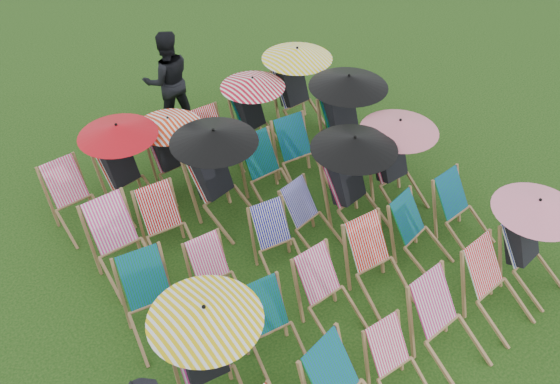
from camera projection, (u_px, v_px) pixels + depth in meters
ground at (296, 257)px, 8.46m from camera, size 100.00×100.00×0.00m
deckchair_2 at (401, 368)px, 6.62m from camera, size 0.59×0.79×0.83m
deckchair_3 at (450, 327)px, 6.93m from camera, size 0.70×0.95×1.00m
deckchair_4 at (499, 288)px, 7.40m from camera, size 0.68×0.92×0.96m
deckchair_5 at (533, 242)px, 7.71m from camera, size 1.08×1.15×1.28m
deckchair_6 at (209, 358)px, 6.35m from camera, size 1.17×1.24×1.39m
deckchair_7 at (275, 331)px, 6.96m from camera, size 0.69×0.89×0.89m
deckchair_8 at (331, 295)px, 7.35m from camera, size 0.61×0.85×0.90m
deckchair_9 at (379, 264)px, 7.70m from camera, size 0.70×0.92×0.95m
deckchair_10 at (421, 235)px, 8.15m from camera, size 0.74×0.92×0.89m
deckchair_11 at (464, 212)px, 8.48m from camera, size 0.65×0.87×0.91m
deckchair_12 at (153, 304)px, 7.21m from camera, size 0.78×0.99×0.97m
deckchair_13 at (217, 278)px, 7.61m from camera, size 0.61×0.80×0.82m
deckchair_14 at (279, 243)px, 8.05m from camera, size 0.68×0.86×0.85m
deckchair_15 at (312, 218)px, 8.42m from camera, size 0.68×0.86×0.85m
deckchair_16 at (355, 181)px, 8.53m from camera, size 1.18×1.26×1.40m
deckchair_17 at (398, 161)px, 8.95m from camera, size 1.11×1.16×1.32m
deckchair_18 at (122, 245)px, 7.91m from camera, size 0.68×0.94×1.01m
deckchair_19 at (167, 228)px, 8.23m from camera, size 0.70×0.90×0.91m
deckchair_20 at (220, 175)px, 8.60m from camera, size 1.21×1.31×1.44m
deckchair_21 at (269, 173)px, 9.11m from camera, size 0.65×0.89×0.94m
deckchair_22 at (301, 155)px, 9.43m from camera, size 0.73×0.94×0.94m
deckchair_23 at (348, 118)px, 9.69m from camera, size 1.22×1.27×1.44m
deckchair_24 at (75, 200)px, 8.66m from camera, size 0.63×0.87×0.92m
deckchair_25 at (125, 166)px, 8.86m from camera, size 1.12×1.20×1.33m
deckchair_26 at (173, 153)px, 9.23m from camera, size 0.99×1.03×1.17m
deckchair_27 at (215, 143)px, 9.73m from camera, size 0.64×0.86×0.89m
deckchair_28 at (256, 112)px, 10.03m from camera, size 1.03×1.11×1.22m
deckchair_29 at (299, 87)px, 10.47m from camera, size 1.17×1.22×1.39m
person_rear at (168, 80)px, 10.39m from camera, size 0.98×0.85×1.72m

